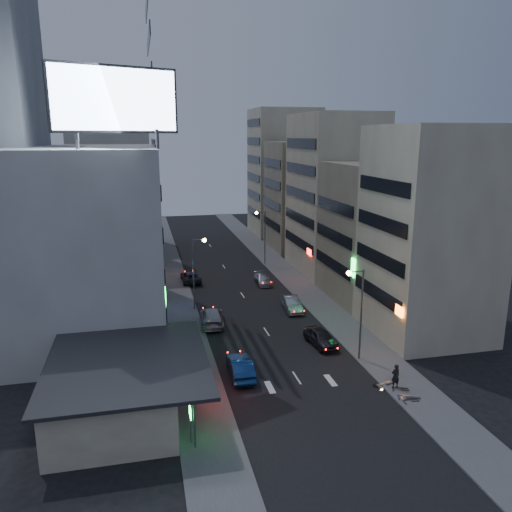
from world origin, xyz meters
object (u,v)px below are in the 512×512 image
object	(u,v)px
parked_car_right_mid	(292,304)
scooter_black_a	(417,392)
scooter_blue	(414,389)
road_car_silver	(212,317)
scooter_silver_a	(419,388)
person	(395,376)
scooter_silver_b	(389,374)
parked_car_right_near	(321,338)
road_car_blue	(240,367)
scooter_black_b	(409,381)
parked_car_left	(191,277)
parked_car_right_far	(263,279)

from	to	relation	value
parked_car_right_mid	scooter_black_a	world-z (taller)	parked_car_right_mid
scooter_black_a	scooter_blue	xyz separation A→B (m)	(-0.04, 0.40, 0.01)
road_car_silver	scooter_silver_a	bearing A→B (deg)	131.63
person	scooter_blue	xyz separation A→B (m)	(0.74, -1.47, -0.41)
scooter_blue	scooter_silver_b	world-z (taller)	scooter_silver_b
person	scooter_silver_a	world-z (taller)	person
parked_car_right_near	road_car_blue	distance (m)	9.49
road_car_silver	scooter_blue	xyz separation A→B (m)	(12.57, -18.07, -0.17)
road_car_silver	scooter_black_b	xyz separation A→B (m)	(12.83, -16.94, -0.15)
parked_car_right_mid	person	distance (m)	18.98
parked_car_right_near	scooter_blue	world-z (taller)	parked_car_right_near
person	scooter_blue	size ratio (longest dim) A/B	1.07
scooter_silver_a	parked_car_right_mid	bearing A→B (deg)	27.85
road_car_blue	person	distance (m)	12.16
person	scooter_blue	distance (m)	1.70
parked_car_right_mid	scooter_blue	world-z (taller)	parked_car_right_mid
scooter_blue	scooter_black_b	world-z (taller)	scooter_black_b
road_car_silver	scooter_blue	size ratio (longest dim) A/B	3.21
road_car_blue	parked_car_left	bearing A→B (deg)	-85.57
parked_car_left	road_car_silver	xyz separation A→B (m)	(0.60, -15.89, 0.13)
parked_car_right_near	road_car_silver	size ratio (longest dim) A/B	0.80
parked_car_right_far	scooter_black_a	xyz separation A→B (m)	(4.06, -31.30, 0.01)
scooter_silver_a	road_car_blue	bearing A→B (deg)	80.53
parked_car_right_mid	road_car_silver	xyz separation A→B (m)	(-9.27, -2.21, 0.06)
road_car_blue	scooter_black_b	xyz separation A→B (m)	(12.19, -5.07, -0.14)
person	scooter_silver_a	distance (m)	1.96
person	scooter_black_a	bearing A→B (deg)	107.79
road_car_silver	scooter_black_a	xyz separation A→B (m)	(12.61, -18.47, -0.18)
parked_car_right_near	road_car_blue	xyz separation A→B (m)	(-8.47, -4.29, 0.04)
scooter_silver_b	scooter_silver_a	bearing A→B (deg)	-173.69
scooter_blue	scooter_silver_b	bearing A→B (deg)	32.76
parked_car_right_mid	scooter_silver_b	size ratio (longest dim) A/B	2.38
person	parked_car_right_mid	bearing A→B (deg)	-87.17
parked_car_right_far	scooter_silver_a	world-z (taller)	scooter_silver_a
parked_car_right_far	scooter_silver_b	xyz separation A→B (m)	(3.34, -28.38, 0.07)
road_car_silver	scooter_silver_b	distance (m)	19.57
parked_car_right_mid	scooter_silver_a	xyz separation A→B (m)	(3.70, -20.37, -0.03)
parked_car_right_far	scooter_black_a	distance (m)	31.56
scooter_silver_a	scooter_black_b	bearing A→B (deg)	24.30
parked_car_left	scooter_silver_a	xyz separation A→B (m)	(13.57, -34.05, 0.04)
parked_car_left	parked_car_right_far	world-z (taller)	parked_car_left
road_car_silver	person	xyz separation A→B (m)	(11.83, -16.60, 0.25)
scooter_silver_b	scooter_blue	bearing A→B (deg)	178.96
person	scooter_silver_b	distance (m)	1.12
scooter_black_a	scooter_black_b	xyz separation A→B (m)	(0.22, 1.53, 0.03)
scooter_black_a	scooter_blue	distance (m)	0.40
road_car_silver	scooter_black_b	bearing A→B (deg)	133.23
parked_car_right_mid	scooter_black_b	world-z (taller)	parked_car_right_mid
parked_car_right_far	person	bearing A→B (deg)	-82.82
parked_car_right_mid	scooter_blue	distance (m)	20.54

